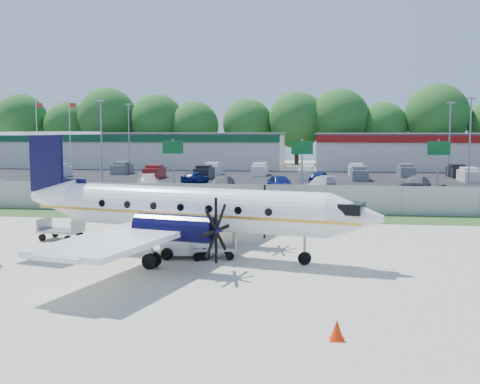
# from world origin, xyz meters

# --- Properties ---
(ground) EXTENTS (170.00, 170.00, 0.00)m
(ground) POSITION_xyz_m (0.00, 0.00, 0.00)
(ground) COLOR beige
(ground) RESTS_ON ground
(grass_verge) EXTENTS (170.00, 4.00, 0.02)m
(grass_verge) POSITION_xyz_m (0.00, 12.00, 0.01)
(grass_verge) COLOR #2D561E
(grass_verge) RESTS_ON ground
(access_road) EXTENTS (170.00, 8.00, 0.02)m
(access_road) POSITION_xyz_m (0.00, 19.00, 0.01)
(access_road) COLOR black
(access_road) RESTS_ON ground
(parking_lot) EXTENTS (170.00, 32.00, 0.02)m
(parking_lot) POSITION_xyz_m (0.00, 40.00, 0.01)
(parking_lot) COLOR black
(parking_lot) RESTS_ON ground
(perimeter_fence) EXTENTS (120.00, 0.06, 1.99)m
(perimeter_fence) POSITION_xyz_m (0.00, 14.00, 1.00)
(perimeter_fence) COLOR gray
(perimeter_fence) RESTS_ON ground
(building_west) EXTENTS (46.40, 12.40, 5.24)m
(building_west) POSITION_xyz_m (-24.00, 61.98, 2.63)
(building_west) COLOR silver
(building_west) RESTS_ON ground
(building_east) EXTENTS (44.40, 12.40, 5.24)m
(building_east) POSITION_xyz_m (26.00, 61.98, 2.63)
(building_east) COLOR silver
(building_east) RESTS_ON ground
(sign_left) EXTENTS (1.80, 0.26, 5.00)m
(sign_left) POSITION_xyz_m (-8.00, 22.91, 3.61)
(sign_left) COLOR gray
(sign_left) RESTS_ON ground
(sign_mid) EXTENTS (1.80, 0.26, 5.00)m
(sign_mid) POSITION_xyz_m (3.00, 22.91, 3.61)
(sign_mid) COLOR gray
(sign_mid) RESTS_ON ground
(sign_right) EXTENTS (1.80, 0.26, 5.00)m
(sign_right) POSITION_xyz_m (14.00, 22.91, 3.61)
(sign_right) COLOR gray
(sign_right) RESTS_ON ground
(flagpole_west) EXTENTS (1.06, 0.12, 10.00)m
(flagpole_west) POSITION_xyz_m (-35.92, 55.00, 5.64)
(flagpole_west) COLOR white
(flagpole_west) RESTS_ON ground
(flagpole_east) EXTENTS (1.06, 0.12, 10.00)m
(flagpole_east) POSITION_xyz_m (-30.92, 55.00, 5.64)
(flagpole_east) COLOR white
(flagpole_east) RESTS_ON ground
(light_pole_nw) EXTENTS (0.90, 0.35, 9.09)m
(light_pole_nw) POSITION_xyz_m (-20.00, 38.00, 5.23)
(light_pole_nw) COLOR gray
(light_pole_nw) RESTS_ON ground
(light_pole_ne) EXTENTS (0.90, 0.35, 9.09)m
(light_pole_ne) POSITION_xyz_m (20.00, 38.00, 5.23)
(light_pole_ne) COLOR gray
(light_pole_ne) RESTS_ON ground
(light_pole_sw) EXTENTS (0.90, 0.35, 9.09)m
(light_pole_sw) POSITION_xyz_m (-20.00, 48.00, 5.23)
(light_pole_sw) COLOR gray
(light_pole_sw) RESTS_ON ground
(light_pole_se) EXTENTS (0.90, 0.35, 9.09)m
(light_pole_se) POSITION_xyz_m (20.00, 48.00, 5.23)
(light_pole_se) COLOR gray
(light_pole_se) RESTS_ON ground
(tree_line) EXTENTS (112.00, 6.00, 14.00)m
(tree_line) POSITION_xyz_m (0.00, 74.00, 0.00)
(tree_line) COLOR #1F5A1A
(tree_line) RESTS_ON ground
(aircraft) EXTENTS (18.68, 18.28, 5.70)m
(aircraft) POSITION_xyz_m (-1.72, -0.43, 2.20)
(aircraft) COLOR white
(aircraft) RESTS_ON ground
(pushback_tug) EXTENTS (2.46, 1.88, 1.26)m
(pushback_tug) POSITION_xyz_m (-1.42, -0.87, 0.60)
(pushback_tug) COLOR white
(pushback_tug) RESTS_ON ground
(baggage_cart_near) EXTENTS (2.33, 1.60, 1.13)m
(baggage_cart_near) POSITION_xyz_m (-9.07, 2.40, 0.53)
(baggage_cart_near) COLOR gray
(baggage_cart_near) RESTS_ON ground
(baggage_cart_far) EXTENTS (2.32, 1.70, 1.10)m
(baggage_cart_far) POSITION_xyz_m (-0.34, -0.96, 0.51)
(baggage_cart_far) COLOR gray
(baggage_cart_far) RESTS_ON ground
(cone_port_wing) EXTENTS (0.41, 0.41, 0.59)m
(cone_port_wing) POSITION_xyz_m (4.95, -11.04, 0.28)
(cone_port_wing) COLOR red
(cone_port_wing) RESTS_ON ground
(cone_starboard_wing) EXTENTS (0.41, 0.41, 0.58)m
(cone_starboard_wing) POSITION_xyz_m (-6.38, 13.06, 0.27)
(cone_starboard_wing) COLOR red
(cone_starboard_wing) RESTS_ON ground
(road_car_west) EXTENTS (5.53, 3.18, 1.72)m
(road_car_west) POSITION_xyz_m (-20.78, 18.21, 0.00)
(road_car_west) COLOR #595B5E
(road_car_west) RESTS_ON ground
(road_car_mid) EXTENTS (6.18, 3.73, 1.68)m
(road_car_mid) POSITION_xyz_m (11.09, 20.07, 0.00)
(road_car_mid) COLOR black
(road_car_mid) RESTS_ON ground
(parked_car_a) EXTENTS (3.40, 5.14, 1.38)m
(parked_car_a) POSITION_xyz_m (-12.16, 29.53, 0.00)
(parked_car_a) COLOR beige
(parked_car_a) RESTS_ON ground
(parked_car_b) EXTENTS (2.34, 4.86, 1.36)m
(parked_car_b) POSITION_xyz_m (-4.74, 28.72, 0.00)
(parked_car_b) COLOR #595B5E
(parked_car_b) RESTS_ON ground
(parked_car_c) EXTENTS (3.08, 4.89, 1.55)m
(parked_car_c) POSITION_xyz_m (0.82, 28.76, 0.00)
(parked_car_c) COLOR navy
(parked_car_c) RESTS_ON ground
(parked_car_d) EXTENTS (3.32, 5.10, 1.37)m
(parked_car_d) POSITION_xyz_m (4.64, 29.40, 0.00)
(parked_car_d) COLOR silver
(parked_car_d) RESTS_ON ground
(parked_car_e) EXTENTS (3.86, 5.61, 1.51)m
(parked_car_e) POSITION_xyz_m (13.19, 28.88, 0.00)
(parked_car_e) COLOR #595B5E
(parked_car_e) RESTS_ON ground
(parked_car_f) EXTENTS (2.88, 4.17, 1.32)m
(parked_car_f) POSITION_xyz_m (-8.81, 35.88, 0.00)
(parked_car_f) COLOR navy
(parked_car_f) RESTS_ON ground
(parked_car_g) EXTENTS (2.45, 4.80, 1.57)m
(parked_car_g) POSITION_xyz_m (4.48, 35.35, 0.00)
(parked_car_g) COLOR navy
(parked_car_g) RESTS_ON ground
(far_parking_rows) EXTENTS (56.00, 10.00, 1.60)m
(far_parking_rows) POSITION_xyz_m (0.00, 45.00, 0.00)
(far_parking_rows) COLOR gray
(far_parking_rows) RESTS_ON ground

